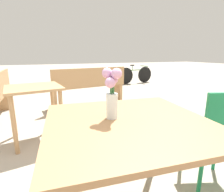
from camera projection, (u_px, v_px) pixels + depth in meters
name	position (u px, v px, depth m)	size (l,w,h in m)	color
table_front	(128.00, 133.00, 1.11)	(1.08, 1.04, 0.74)	#9E7047
flower_vase	(112.00, 92.00, 1.08)	(0.12, 0.12, 0.32)	silver
cafe_chair	(219.00, 135.00, 1.41)	(0.51, 0.51, 0.88)	#197A47
bench_near	(90.00, 85.00, 3.88)	(1.71, 0.59, 0.85)	tan
table_back	(35.00, 98.00, 2.26)	(0.74, 0.73, 0.74)	tan
bicycle	(136.00, 75.00, 6.92)	(1.55, 0.44, 0.73)	black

